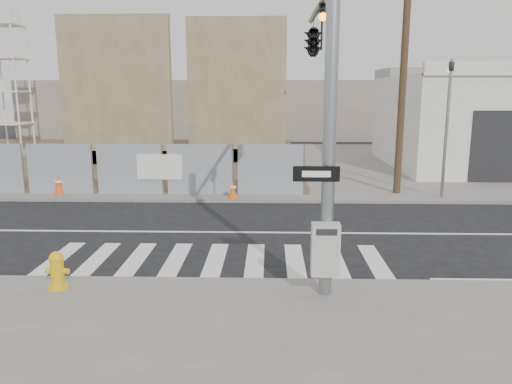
{
  "coord_description": "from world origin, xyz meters",
  "views": [
    {
      "loc": [
        1.35,
        -14.42,
        4.19
      ],
      "look_at": [
        0.98,
        -0.76,
        1.4
      ],
      "focal_mm": 35.0,
      "sensor_mm": 36.0,
      "label": 1
    }
  ],
  "objects_px": {
    "auto_shop": "(505,122)",
    "fire_hydrant": "(57,270)",
    "crane_tower": "(1,9)",
    "traffic_cone_c": "(59,184)",
    "signal_pole": "(318,65)",
    "traffic_cone_d": "(233,190)"
  },
  "relations": [
    {
      "from": "auto_shop",
      "to": "fire_hydrant",
      "type": "bearing_deg",
      "value": -134.01
    },
    {
      "from": "auto_shop",
      "to": "traffic_cone_c",
      "type": "relative_size",
      "value": 15.55
    },
    {
      "from": "fire_hydrant",
      "to": "traffic_cone_d",
      "type": "height_order",
      "value": "fire_hydrant"
    },
    {
      "from": "traffic_cone_c",
      "to": "crane_tower",
      "type": "bearing_deg",
      "value": 123.29
    },
    {
      "from": "auto_shop",
      "to": "traffic_cone_c",
      "type": "xyz_separation_m",
      "value": [
        -21.09,
        -8.01,
        -2.04
      ]
    },
    {
      "from": "crane_tower",
      "to": "traffic_cone_c",
      "type": "distance_m",
      "value": 16.74
    },
    {
      "from": "auto_shop",
      "to": "crane_tower",
      "type": "bearing_deg",
      "value": 172.08
    },
    {
      "from": "signal_pole",
      "to": "crane_tower",
      "type": "xyz_separation_m",
      "value": [
        -17.49,
        19.05,
        4.24
      ]
    },
    {
      "from": "auto_shop",
      "to": "fire_hydrant",
      "type": "relative_size",
      "value": 14.94
    },
    {
      "from": "signal_pole",
      "to": "traffic_cone_d",
      "type": "relative_size",
      "value": 10.03
    },
    {
      "from": "crane_tower",
      "to": "traffic_cone_d",
      "type": "bearing_deg",
      "value": -40.53
    },
    {
      "from": "auto_shop",
      "to": "traffic_cone_c",
      "type": "distance_m",
      "value": 22.65
    },
    {
      "from": "signal_pole",
      "to": "auto_shop",
      "type": "bearing_deg",
      "value": 52.54
    },
    {
      "from": "auto_shop",
      "to": "fire_hydrant",
      "type": "xyz_separation_m",
      "value": [
        -17.06,
        -17.66,
        -2.02
      ]
    },
    {
      "from": "crane_tower",
      "to": "traffic_cone_d",
      "type": "relative_size",
      "value": 26.0
    },
    {
      "from": "signal_pole",
      "to": "auto_shop",
      "type": "xyz_separation_m",
      "value": [
        11.5,
        15.01,
        -2.25
      ]
    },
    {
      "from": "signal_pole",
      "to": "fire_hydrant",
      "type": "height_order",
      "value": "signal_pole"
    },
    {
      "from": "fire_hydrant",
      "to": "crane_tower",
      "type": "bearing_deg",
      "value": 136.51
    },
    {
      "from": "signal_pole",
      "to": "auto_shop",
      "type": "height_order",
      "value": "signal_pole"
    },
    {
      "from": "fire_hydrant",
      "to": "traffic_cone_d",
      "type": "bearing_deg",
      "value": 89.03
    },
    {
      "from": "crane_tower",
      "to": "traffic_cone_c",
      "type": "bearing_deg",
      "value": -56.71
    },
    {
      "from": "crane_tower",
      "to": "auto_shop",
      "type": "distance_m",
      "value": 29.99
    }
  ]
}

